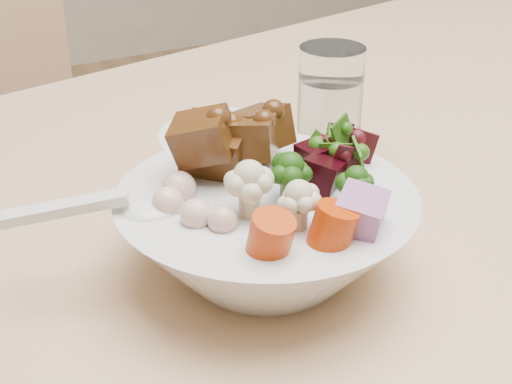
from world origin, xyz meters
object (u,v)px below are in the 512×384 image
side_bowl (229,154)px  dining_table (400,240)px  water_glass (330,106)px  food_bowl (267,225)px

side_bowl → dining_table: bearing=-27.2°
dining_table → water_glass: size_ratio=16.11×
food_bowl → water_glass: size_ratio=2.01×
water_glass → food_bowl: bearing=-136.8°
dining_table → food_bowl: 0.27m
side_bowl → food_bowl: bearing=-107.0°
dining_table → side_bowl: 0.22m
food_bowl → water_glass: bearing=43.2°
food_bowl → side_bowl: (0.05, 0.17, -0.02)m
food_bowl → side_bowl: 0.18m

